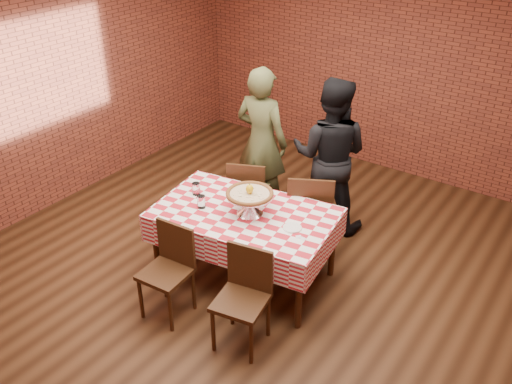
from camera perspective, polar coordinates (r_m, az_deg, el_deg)
ground at (r=5.66m, az=-0.80°, el=-8.42°), size 6.00×6.00×0.00m
back_wall at (r=7.38m, az=13.29°, el=12.94°), size 5.50×0.00×5.50m
table at (r=5.41m, az=-1.15°, el=-5.50°), size 1.78×1.22×0.75m
tablecloth at (r=5.27m, az=-1.17°, el=-3.36°), size 1.82×1.26×0.28m
pizza_stand at (r=5.13m, az=-0.64°, el=-1.22°), size 0.59×0.59×0.20m
pizza at (r=5.08m, az=-0.65°, el=-0.20°), size 0.58×0.58×0.03m
lemon at (r=5.05m, az=-0.65°, el=0.30°), size 0.09×0.09×0.09m
water_glass_left at (r=5.26m, az=-5.63°, el=-1.00°), size 0.09×0.09×0.12m
water_glass_right at (r=5.48m, az=-6.16°, el=0.33°), size 0.09×0.09×0.12m
side_plate at (r=4.97m, az=3.75°, el=-3.68°), size 0.19×0.19×0.01m
sweetener_packet_a at (r=4.87m, az=4.39°, el=-4.58°), size 0.06×0.06×0.00m
sweetener_packet_b at (r=4.84m, az=4.84°, el=-4.78°), size 0.05×0.04×0.00m
condiment_caddy at (r=5.39m, az=0.85°, el=0.08°), size 0.11×0.10×0.14m
chair_near_left at (r=5.01m, az=-9.27°, el=-8.39°), size 0.42×0.42×0.87m
chair_near_right at (r=4.66m, az=-1.58°, el=-11.28°), size 0.48×0.48×0.89m
chair_far_left at (r=6.11m, az=-0.68°, el=-0.16°), size 0.54×0.54×0.89m
chair_far_right at (r=5.80m, az=5.56°, el=-1.84°), size 0.62×0.62×0.94m
diner_olive at (r=6.30m, az=0.59°, el=5.19°), size 0.66×0.46×1.74m
diner_black at (r=6.04m, az=7.59°, el=3.74°), size 0.99×0.86×1.74m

